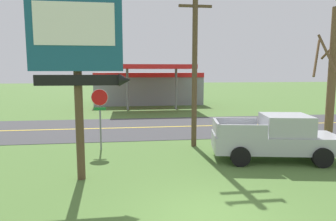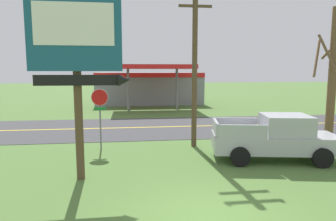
{
  "view_description": "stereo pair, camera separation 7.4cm",
  "coord_description": "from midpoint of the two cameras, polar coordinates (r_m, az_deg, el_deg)",
  "views": [
    {
      "loc": [
        -2.06,
        -7.27,
        3.82
      ],
      "look_at": [
        0.0,
        8.0,
        1.8
      ],
      "focal_mm": 32.58,
      "sensor_mm": 36.0,
      "label": 1
    },
    {
      "loc": [
        -1.98,
        -7.28,
        3.82
      ],
      "look_at": [
        0.0,
        8.0,
        1.8
      ],
      "focal_mm": 32.58,
      "sensor_mm": 36.0,
      "label": 2
    }
  ],
  "objects": [
    {
      "name": "motel_sign",
      "position": [
        10.74,
        -16.68,
        10.56
      ],
      "size": [
        3.32,
        0.54,
        6.56
      ],
      "color": "brown",
      "rests_on": "ground"
    },
    {
      "name": "utility_pole",
      "position": [
        15.23,
        4.88,
        9.56
      ],
      "size": [
        1.81,
        0.26,
        8.2
      ],
      "color": "brown",
      "rests_on": "ground"
    },
    {
      "name": "bare_tree",
      "position": [
        17.14,
        28.2,
        5.76
      ],
      "size": [
        1.92,
        1.93,
        6.86
      ],
      "color": "brown",
      "rests_on": "ground"
    },
    {
      "name": "road_centre_line",
      "position": [
        20.72,
        -1.95,
        -3.1
      ],
      "size": [
        126.0,
        0.2,
        0.01
      ],
      "primitive_type": "cube",
      "color": "gold",
      "rests_on": "road_asphalt"
    },
    {
      "name": "gas_station",
      "position": [
        35.76,
        -3.81,
        4.44
      ],
      "size": [
        12.0,
        11.5,
        4.4
      ],
      "color": "gray",
      "rests_on": "ground"
    },
    {
      "name": "stop_sign",
      "position": [
        15.0,
        -12.76,
        0.42
      ],
      "size": [
        0.8,
        0.08,
        2.95
      ],
      "color": "slate",
      "rests_on": "ground"
    },
    {
      "name": "ground_plane",
      "position": [
        8.46,
        7.42,
        -19.43
      ],
      "size": [
        180.0,
        180.0,
        0.0
      ],
      "primitive_type": "plane",
      "color": "#4C7033"
    },
    {
      "name": "pickup_silver_parked_on_lawn",
      "position": [
        13.87,
        19.41,
        -4.85
      ],
      "size": [
        5.47,
        2.94,
        1.96
      ],
      "color": "#A8AAAF",
      "rests_on": "ground"
    },
    {
      "name": "road_asphalt",
      "position": [
        20.73,
        -1.95,
        -3.13
      ],
      "size": [
        140.0,
        8.0,
        0.02
      ],
      "primitive_type": "cube",
      "color": "#3D3D3F",
      "rests_on": "ground"
    }
  ]
}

